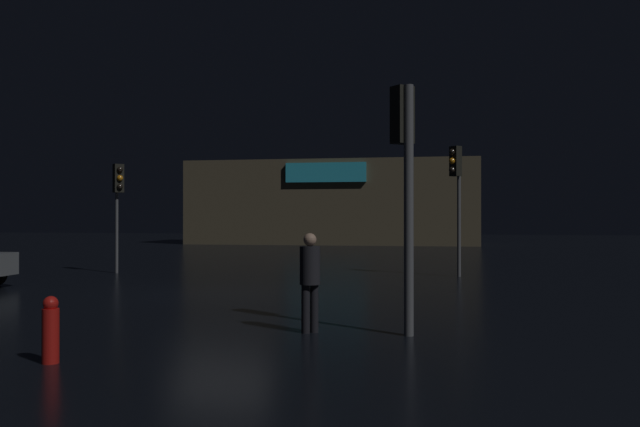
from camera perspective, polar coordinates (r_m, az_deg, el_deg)
ground_plane at (r=16.81m, az=-8.47°, el=-6.89°), size 120.00×120.00×0.00m
store_building at (r=48.43m, az=1.15°, el=0.92°), size 20.69×6.57×5.97m
traffic_signal_opposite at (r=21.88m, az=11.64°, el=2.89°), size 0.42×0.42×4.22m
traffic_signal_cross_left at (r=10.94m, az=7.29°, el=4.43°), size 0.42×0.42×4.07m
traffic_signal_cross_right at (r=23.79m, az=-16.98°, el=1.98°), size 0.42×0.42×3.75m
pedestrian at (r=11.05m, az=-0.87°, el=-5.30°), size 0.48×0.48×1.66m
fire_hydrant at (r=9.52m, az=-22.17°, el=-9.27°), size 0.22×0.22×0.89m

